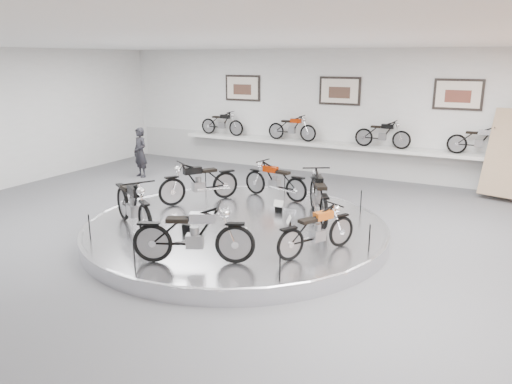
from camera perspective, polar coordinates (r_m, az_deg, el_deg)
The scene contains 21 objects.
floor at distance 10.51m, azimuth -3.14°, elevation -5.56°, with size 16.00×16.00×0.00m, color #505052.
ceiling at distance 9.84m, azimuth -3.49°, elevation 16.80°, with size 16.00×16.00×0.00m, color white.
wall_back at distance 16.34m, azimuth 9.48°, elevation 8.88°, with size 16.00×16.00×0.00m, color white.
dado_band at distance 16.53m, azimuth 9.24°, elevation 3.87°, with size 15.68×0.04×1.10m, color #BCBCBA.
display_platform at distance 10.70m, azimuth -2.33°, elevation -4.31°, with size 6.40×6.40×0.30m, color silver.
platform_rim at distance 10.66m, azimuth -2.34°, elevation -3.70°, with size 6.40×6.40×0.10m, color #B2B2BA.
shelf at distance 16.19m, azimuth 8.99°, elevation 5.27°, with size 11.00×0.55×0.10m, color silver.
poster_left at distance 17.65m, azimuth -1.55°, elevation 11.80°, with size 1.35×0.06×0.88m, color silver.
poster_center at distance 16.24m, azimuth 9.54°, elevation 11.32°, with size 1.35×0.06×0.88m, color silver.
poster_right at distance 15.52m, azimuth 22.10°, elevation 10.28°, with size 1.35×0.06×0.88m, color silver.
shelf_bike_a at distance 17.89m, azimuth -3.90°, elevation 7.68°, with size 1.22×0.42×0.73m, color black, non-canonical shape.
shelf_bike_b at distance 16.66m, azimuth 4.12°, elevation 7.13°, with size 1.22×0.42×0.73m, color #8F2203, non-canonical shape.
shelf_bike_c at distance 15.72m, azimuth 14.26°, elevation 6.24°, with size 1.22×0.42×0.73m, color black, non-canonical shape.
shelf_bike_d at distance 15.34m, azimuth 24.12°, elevation 5.18°, with size 1.22×0.42×0.73m, color #BBBBC0, non-canonical shape.
bike_a at distance 10.90m, azimuth 7.17°, elevation -0.34°, with size 1.79×0.63×1.05m, color black, non-canonical shape.
bike_b at distance 12.43m, azimuth 2.22°, elevation 1.38°, with size 1.57×0.56×0.93m, color #8F2203, non-canonical shape.
bike_c at distance 12.14m, azimuth -6.51°, elevation 1.21°, with size 1.75×0.62×1.03m, color black, non-canonical shape.
bike_d at distance 10.38m, azimuth -13.88°, elevation -1.28°, with size 1.89×0.67×1.11m, color black, non-canonical shape.
bike_e at distance 8.52m, azimuth -7.16°, elevation -4.78°, with size 1.78×0.63×1.04m, color #BBBBC0, non-canonical shape.
bike_f at distance 8.95m, azimuth 6.98°, elevation -4.32°, with size 1.50×0.53×0.88m, color #AC4E15, non-canonical shape.
visitor at distance 16.36m, azimuth -13.10°, elevation 4.42°, with size 0.58×0.38×1.58m, color black.
Camera 1 is at (5.04, -8.45, 3.69)m, focal length 35.00 mm.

